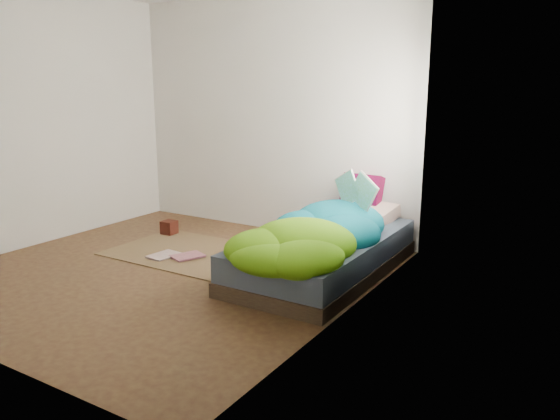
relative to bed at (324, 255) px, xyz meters
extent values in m
cube|color=#47271B|center=(-1.22, -0.72, -0.17)|extent=(3.50, 3.50, 0.00)
cube|color=silver|center=(-1.22, 1.03, 1.13)|extent=(3.50, 0.04, 2.60)
cube|color=silver|center=(-2.97, -0.72, 1.13)|extent=(0.04, 3.50, 2.60)
cube|color=silver|center=(0.53, -0.72, 1.13)|extent=(0.04, 3.50, 2.60)
cube|color=white|center=(0.52, 0.18, 1.23)|extent=(0.01, 1.00, 1.20)
cube|color=#35251D|center=(0.00, 0.00, -0.11)|extent=(1.00, 2.00, 0.12)
cube|color=#45546F|center=(0.00, 0.00, 0.06)|extent=(0.98, 1.96, 0.22)
cube|color=brown|center=(-1.37, -0.17, -0.16)|extent=(1.60, 1.10, 0.01)
cube|color=#F0E1CF|center=(0.06, 0.81, 0.23)|extent=(0.60, 0.42, 0.12)
cube|color=#540531|center=(-0.05, 0.92, 0.38)|extent=(0.42, 0.15, 0.41)
cube|color=#36130C|center=(-2.04, 0.22, -0.08)|extent=(0.15, 0.15, 0.15)
imported|color=silver|center=(-1.62, -0.42, -0.15)|extent=(0.24, 0.31, 0.02)
imported|color=#C5718B|center=(-1.39, -0.30, -0.14)|extent=(0.31, 0.35, 0.03)
imported|color=tan|center=(-0.71, -0.43, -0.14)|extent=(0.35, 0.39, 0.02)
camera|label=1|loc=(2.09, -4.14, 1.47)|focal=35.00mm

